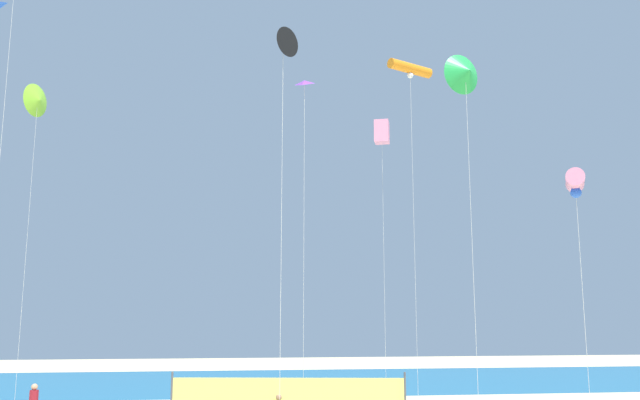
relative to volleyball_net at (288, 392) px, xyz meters
name	(u,v)px	position (x,y,z in m)	size (l,w,h in m)	color
ocean_band	(244,381)	(-1.09, 22.47, -1.64)	(120.00, 20.00, 0.01)	#1E6B99
volleyball_net	(288,392)	(0.00, 0.00, 0.00)	(8.88, 1.49, 2.40)	#4C4C51
kite_orange_tube	(410,69)	(5.96, 2.96, 14.40)	(2.39, 1.50, 16.33)	silver
kite_lime_delta	(38,101)	(-11.43, 5.34, 12.85)	(0.93, 1.54, 15.30)	silver
kite_violet_diamond	(304,87)	(0.68, 0.90, 12.55)	(0.88, 0.89, 14.60)	silver
kite_black_delta	(283,44)	(-0.83, -6.56, 11.23)	(0.97, 0.91, 13.38)	silver
kite_pink_tube	(575,182)	(7.84, -7.92, 6.80)	(1.07, 1.36, 8.76)	silver
kite_pink_box	(382,132)	(5.11, 5.39, 11.95)	(0.90, 0.90, 14.19)	silver
kite_green_delta	(465,73)	(5.48, -5.49, 11.03)	(1.50, 0.90, 13.39)	silver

